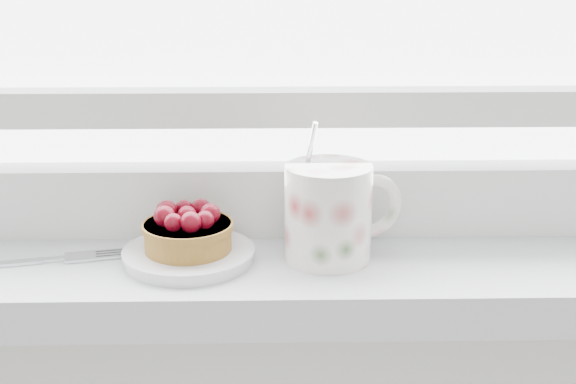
{
  "coord_description": "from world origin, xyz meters",
  "views": [
    {
      "loc": [
        0.01,
        1.19,
        1.23
      ],
      "look_at": [
        0.03,
        1.88,
        1.01
      ],
      "focal_mm": 50.0,
      "sensor_mm": 36.0,
      "label": 1
    }
  ],
  "objects_px": {
    "raspberry_tart": "(188,230)",
    "fork": "(27,262)",
    "saucer": "(189,255)",
    "floral_mug": "(331,210)"
  },
  "relations": [
    {
      "from": "saucer",
      "to": "floral_mug",
      "type": "relative_size",
      "value": 0.94
    },
    {
      "from": "raspberry_tart",
      "to": "fork",
      "type": "bearing_deg",
      "value": -179.19
    },
    {
      "from": "raspberry_tart",
      "to": "fork",
      "type": "distance_m",
      "value": 0.15
    },
    {
      "from": "fork",
      "to": "saucer",
      "type": "bearing_deg",
      "value": 0.81
    },
    {
      "from": "saucer",
      "to": "fork",
      "type": "bearing_deg",
      "value": -179.19
    },
    {
      "from": "saucer",
      "to": "fork",
      "type": "relative_size",
      "value": 0.67
    },
    {
      "from": "floral_mug",
      "to": "saucer",
      "type": "bearing_deg",
      "value": -177.84
    },
    {
      "from": "raspberry_tart",
      "to": "floral_mug",
      "type": "bearing_deg",
      "value": 2.15
    },
    {
      "from": "raspberry_tart",
      "to": "floral_mug",
      "type": "relative_size",
      "value": 0.64
    },
    {
      "from": "raspberry_tart",
      "to": "floral_mug",
      "type": "height_order",
      "value": "floral_mug"
    }
  ]
}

